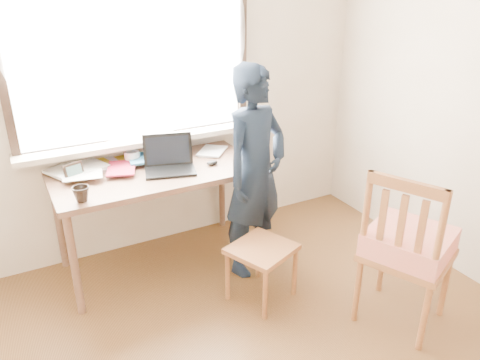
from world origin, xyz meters
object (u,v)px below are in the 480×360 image
laptop (169,162)px  person (255,173)px  work_chair (262,255)px  mug_dark (81,194)px  desk (156,181)px  side_chair (408,245)px  mug_white (132,157)px

laptop → person: bearing=-32.9°
laptop → work_chair: (0.37, -0.70, -0.50)m
mug_dark → person: 1.19m
desk → side_chair: side_chair is taller
desk → mug_white: 0.27m
work_chair → side_chair: (0.67, -0.62, 0.22)m
work_chair → person: person is taller
person → side_chair: bearing=-81.3°
desk → side_chair: 1.78m
laptop → person: (0.52, -0.34, -0.06)m
mug_white → work_chair: (0.57, -0.95, -0.49)m
mug_white → side_chair: (1.24, -1.58, -0.27)m
mug_white → person: bearing=-39.2°
mug_white → mug_dark: mug_dark is taller
desk → person: (0.62, -0.37, 0.07)m
work_chair → side_chair: 0.94m
person → desk: bearing=130.3°
mug_dark → person: size_ratio=0.07×
work_chair → side_chair: size_ratio=0.48×
desk → mug_white: size_ratio=12.61×
desk → laptop: 0.17m
mug_dark → work_chair: (1.04, -0.46, -0.49)m
mug_white → work_chair: bearing=-59.0°
work_chair → person: (0.15, 0.36, 0.44)m
mug_white → mug_dark: bearing=-133.5°
side_chair → mug_white: bearing=128.2°
desk → mug_dark: size_ratio=14.06×
laptop → side_chair: bearing=-51.8°
mug_dark → work_chair: bearing=-24.1°
work_chair → person: bearing=67.4°
mug_white → side_chair: size_ratio=0.11×
mug_dark → side_chair: size_ratio=0.10×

